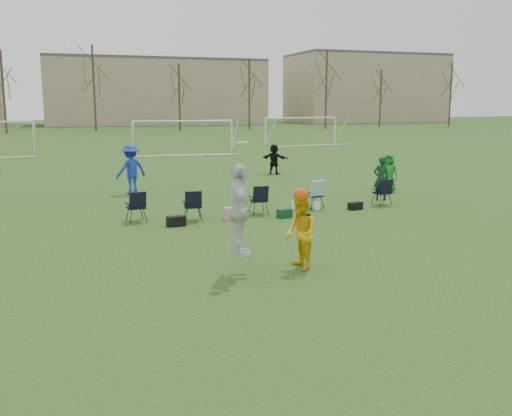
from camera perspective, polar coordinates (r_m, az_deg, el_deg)
name	(u,v)px	position (r m, az deg, el deg)	size (l,w,h in m)	color
ground	(315,294)	(11.22, 5.89, -8.54)	(260.00, 260.00, 0.00)	#214917
fielder_blue	(131,169)	(23.82, -12.39, 3.82)	(1.30, 0.75, 2.02)	#1731B0
fielder_green_far	(389,173)	(24.36, 13.17, 3.43)	(0.78, 0.51, 1.60)	#167C1F
fielder_black	(274,159)	(29.83, 1.83, 4.90)	(1.46, 0.47, 1.58)	black
center_contest	(266,220)	(12.25, 1.05, -1.19)	(2.05, 1.23, 2.87)	silver
sideline_setup	(283,197)	(19.33, 2.70, 1.13)	(9.50, 1.94, 1.76)	#0E351E
goal_mid	(183,128)	(42.52, -7.30, 7.99)	(7.40, 0.63, 2.46)	white
goal_right	(301,123)	(51.87, 4.57, 8.45)	(7.35, 1.14, 2.46)	white
tree_line	(97,93)	(79.63, -15.63, 11.04)	(110.28, 3.28, 11.40)	#382B21
building_row	(125,91)	(106.25, -12.93, 11.38)	(126.00, 16.00, 13.00)	tan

